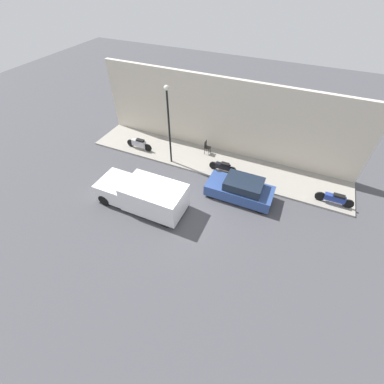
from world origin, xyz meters
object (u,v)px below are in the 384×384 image
Objects in this scene: motorcycle_black at (223,167)px; streetlamp at (168,118)px; delivery_van at (143,194)px; scooter_silver at (139,144)px; parked_car at (240,189)px; cafe_chair at (207,146)px; motorcycle_blue at (335,199)px.

motorcycle_black is 4.71m from streetlamp.
delivery_van is 2.53× the size of scooter_silver.
streetlamp is at bearing 5.54° from delivery_van.
parked_car is 4.01× the size of cafe_chair.
delivery_van reaches higher than motorcycle_blue.
parked_car is 2.10× the size of motorcycle_black.
delivery_van is 5.80m from scooter_silver.
delivery_van is 6.46m from cafe_chair.
scooter_silver is (4.75, 3.31, -0.32)m from delivery_van.
motorcycle_blue is at bearing -90.91° from scooter_silver.
delivery_van is 2.48× the size of motorcycle_blue.
streetlamp reaches higher than parked_car.
motorcycle_blue is at bearing -88.86° from streetlamp.
delivery_van is (-2.93, 4.97, 0.22)m from parked_car.
cafe_chair is (3.35, 3.50, 0.02)m from parked_car.
motorcycle_blue is 11.02m from streetlamp.
cafe_chair reaches higher than scooter_silver.
parked_car is at bearing 107.06° from motorcycle_blue.
motorcycle_blue reaches higher than motorcycle_black.
parked_car is 0.75× the size of delivery_van.
delivery_van is 5.77m from motorcycle_black.
scooter_silver is 5.02m from cafe_chair.
motorcycle_blue is at bearing -66.02° from delivery_van.
streetlamp is at bearing 91.14° from motorcycle_blue.
cafe_chair is at bearing -72.25° from scooter_silver.
parked_car is at bearing -102.39° from scooter_silver.
parked_car is 5.48m from motorcycle_blue.
delivery_van is at bearing 166.82° from cafe_chair.
streetlamp reaches higher than cafe_chair.
cafe_chair reaches higher than motorcycle_black.
streetlamp reaches higher than delivery_van.
parked_car is 8.48m from scooter_silver.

